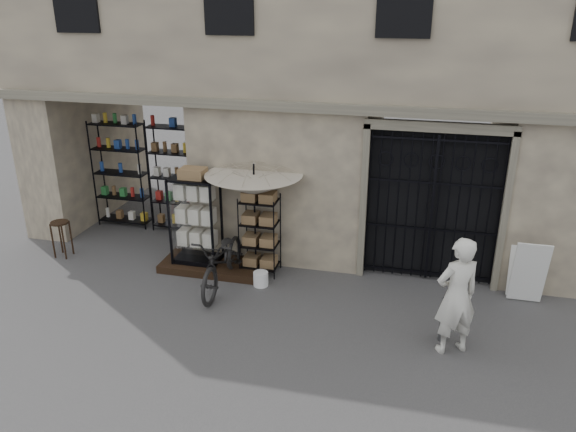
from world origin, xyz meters
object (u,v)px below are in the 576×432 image
(steel_bollard, at_px, (444,319))
(market_umbrella, at_px, (254,179))
(wire_rack, at_px, (260,236))
(white_bucket, at_px, (261,279))
(shopkeeper, at_px, (450,350))
(bicycle, at_px, (224,286))
(display_cabinet, at_px, (196,225))
(wooden_stool, at_px, (62,238))
(easel_sign, at_px, (528,268))

(steel_bollard, bearing_deg, market_umbrella, 155.30)
(wire_rack, xyz_separation_m, steel_bollard, (3.47, -1.58, -0.40))
(market_umbrella, relative_size, white_bucket, 9.30)
(steel_bollard, height_order, shopkeeper, steel_bollard)
(white_bucket, distance_m, shopkeeper, 3.67)
(white_bucket, bearing_deg, bicycle, -162.95)
(white_bucket, xyz_separation_m, bicycle, (-0.66, -0.20, -0.14))
(display_cabinet, height_order, wooden_stool, display_cabinet)
(white_bucket, xyz_separation_m, wooden_stool, (-4.38, 0.25, 0.27))
(wire_rack, bearing_deg, shopkeeper, -7.17)
(bicycle, bearing_deg, display_cabinet, 140.25)
(bicycle, height_order, shopkeeper, bicycle)
(market_umbrella, relative_size, wooden_stool, 3.41)
(wooden_stool, height_order, shopkeeper, wooden_stool)
(bicycle, xyz_separation_m, easel_sign, (5.39, 0.83, 0.62))
(market_umbrella, height_order, shopkeeper, market_umbrella)
(display_cabinet, distance_m, wooden_stool, 3.00)
(wire_rack, xyz_separation_m, shopkeeper, (3.59, -1.83, -0.78))
(wooden_stool, xyz_separation_m, shopkeeper, (7.81, -1.54, -0.41))
(white_bucket, relative_size, shopkeeper, 0.15)
(bicycle, relative_size, easel_sign, 1.74)
(white_bucket, distance_m, wooden_stool, 4.40)
(steel_bollard, distance_m, easel_sign, 2.21)
(market_umbrella, bearing_deg, white_bucket, -65.18)
(wire_rack, relative_size, market_umbrella, 0.60)
(bicycle, distance_m, easel_sign, 5.49)
(wooden_stool, bearing_deg, easel_sign, 2.39)
(display_cabinet, distance_m, easel_sign, 6.18)
(steel_bollard, relative_size, shopkeeper, 0.40)
(shopkeeper, bearing_deg, white_bucket, -49.52)
(wire_rack, xyz_separation_m, bicycle, (-0.50, -0.74, -0.78))
(market_umbrella, height_order, steel_bollard, market_umbrella)
(display_cabinet, height_order, easel_sign, display_cabinet)
(wire_rack, distance_m, bicycle, 1.18)
(market_umbrella, xyz_separation_m, shopkeeper, (3.71, -1.90, -1.89))
(wire_rack, height_order, white_bucket, wire_rack)
(white_bucket, xyz_separation_m, steel_bollard, (3.31, -1.05, 0.24))
(display_cabinet, relative_size, easel_sign, 1.56)
(market_umbrella, height_order, easel_sign, market_umbrella)
(display_cabinet, distance_m, steel_bollard, 4.99)
(wooden_stool, relative_size, steel_bollard, 1.02)
(display_cabinet, bearing_deg, wire_rack, -2.92)
(bicycle, height_order, wooden_stool, bicycle)
(market_umbrella, distance_m, shopkeeper, 4.58)
(bicycle, xyz_separation_m, steel_bollard, (3.97, -0.84, 0.38))
(wire_rack, relative_size, wooden_stool, 2.06)
(steel_bollard, height_order, easel_sign, easel_sign)
(market_umbrella, bearing_deg, bicycle, -115.21)
(steel_bollard, distance_m, shopkeeper, 0.47)
(market_umbrella, xyz_separation_m, easel_sign, (5.01, 0.03, -1.27))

